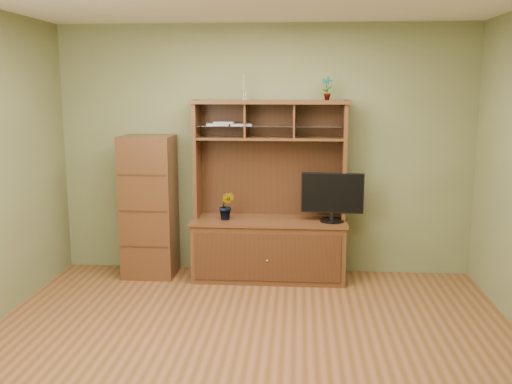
# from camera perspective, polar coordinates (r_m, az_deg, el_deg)

# --- Properties ---
(room) EXTENTS (4.54, 4.04, 2.74)m
(room) POSITION_cam_1_polar(r_m,az_deg,el_deg) (4.26, -0.78, 1.28)
(room) COLOR brown
(room) RESTS_ON ground
(media_hutch) EXTENTS (1.66, 0.61, 1.90)m
(media_hutch) POSITION_cam_1_polar(r_m,az_deg,el_deg) (6.11, 1.31, -3.85)
(media_hutch) COLOR #462A14
(media_hutch) RESTS_ON room
(monitor) EXTENTS (0.65, 0.25, 0.51)m
(monitor) POSITION_cam_1_polar(r_m,az_deg,el_deg) (5.95, 7.65, -0.40)
(monitor) COLOR black
(monitor) RESTS_ON media_hutch
(orchid_plant) EXTENTS (0.19, 0.16, 0.30)m
(orchid_plant) POSITION_cam_1_polar(r_m,az_deg,el_deg) (6.01, -2.96, -1.39)
(orchid_plant) COLOR #32591E
(orchid_plant) RESTS_ON media_hutch
(top_plant) EXTENTS (0.15, 0.12, 0.24)m
(top_plant) POSITION_cam_1_polar(r_m,az_deg,el_deg) (6.00, 7.09, 10.25)
(top_plant) COLOR #376021
(top_plant) RESTS_ON media_hutch
(reed_diffuser) EXTENTS (0.05, 0.05, 0.27)m
(reed_diffuser) POSITION_cam_1_polar(r_m,az_deg,el_deg) (6.02, -1.24, 10.21)
(reed_diffuser) COLOR silver
(reed_diffuser) RESTS_ON media_hutch
(magazines) EXTENTS (0.50, 0.21, 0.04)m
(magazines) POSITION_cam_1_polar(r_m,az_deg,el_deg) (6.06, -2.93, 6.82)
(magazines) COLOR #9F9EA3
(magazines) RESTS_ON media_hutch
(side_cabinet) EXTENTS (0.54, 0.50, 1.53)m
(side_cabinet) POSITION_cam_1_polar(r_m,az_deg,el_deg) (6.27, -10.63, -1.42)
(side_cabinet) COLOR #462A14
(side_cabinet) RESTS_ON room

